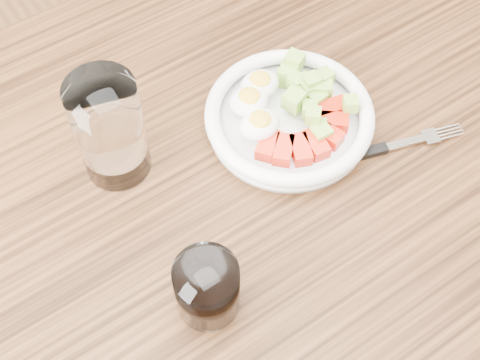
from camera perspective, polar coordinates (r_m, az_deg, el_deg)
The scene contains 5 objects.
dining_table at distance 0.94m, azimuth 0.85°, elevation -4.40°, with size 1.50×0.90×0.77m.
bowl at distance 0.90m, azimuth 4.13°, elevation 5.57°, with size 0.23×0.23×0.05m.
fork at distance 0.90m, azimuth 11.13°, elevation 2.39°, with size 0.21×0.08×0.01m.
water_glass at distance 0.83m, azimuth -11.07°, elevation 4.26°, with size 0.09×0.09×0.15m, color white.
coffee_glass at distance 0.75m, azimuth -2.82°, elevation -9.21°, with size 0.07×0.07×0.08m.
Camera 1 is at (-0.26, -0.35, 1.50)m, focal length 50.00 mm.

